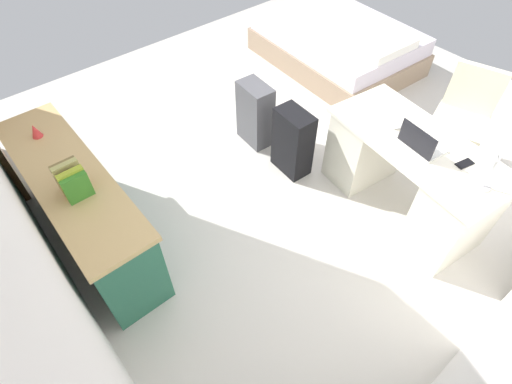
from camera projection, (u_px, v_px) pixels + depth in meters
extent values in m
plane|color=beige|center=(303.00, 154.00, 4.07)|extent=(5.86, 5.86, 0.00)
cube|color=silver|center=(420.00, 144.00, 3.08)|extent=(1.51, 0.84, 0.04)
cube|color=beige|center=(453.00, 217.00, 3.09)|extent=(0.47, 0.64, 0.72)
cube|color=beige|center=(365.00, 145.00, 3.63)|extent=(0.47, 0.64, 0.72)
cylinder|color=black|center=(442.00, 159.00, 4.01)|extent=(0.52, 0.52, 0.04)
cylinder|color=black|center=(449.00, 144.00, 3.86)|extent=(0.06, 0.06, 0.42)
cube|color=beige|center=(458.00, 124.00, 3.67)|extent=(0.58, 0.58, 0.08)
cube|color=beige|center=(475.00, 89.00, 3.59)|extent=(0.44, 0.19, 0.44)
cube|color=#28664C|center=(84.00, 210.00, 3.13)|extent=(1.76, 0.44, 0.72)
cube|color=tan|center=(67.00, 176.00, 2.84)|extent=(1.80, 0.48, 0.04)
cube|color=#225641|center=(139.00, 239.00, 3.14)|extent=(0.67, 0.01, 0.25)
cube|color=#225641|center=(95.00, 182.00, 3.55)|extent=(0.67, 0.01, 0.25)
cube|color=gray|center=(335.00, 51.00, 5.14)|extent=(1.98, 1.51, 0.28)
cube|color=silver|center=(338.00, 34.00, 4.96)|extent=(1.91, 1.44, 0.20)
cube|color=white|center=(383.00, 44.00, 4.49)|extent=(0.52, 0.71, 0.10)
cube|color=black|center=(293.00, 142.00, 3.71)|extent=(0.37, 0.24, 0.65)
cube|color=#4C4C51|center=(255.00, 114.00, 3.98)|extent=(0.37, 0.24, 0.65)
cube|color=silver|center=(423.00, 145.00, 3.03)|extent=(0.34, 0.26, 0.02)
cube|color=black|center=(417.00, 140.00, 2.91)|extent=(0.31, 0.05, 0.19)
ellipsoid|color=white|center=(397.00, 126.00, 3.17)|extent=(0.07, 0.11, 0.03)
cube|color=black|center=(465.00, 164.00, 2.90)|extent=(0.09, 0.15, 0.01)
cylinder|color=silver|center=(482.00, 186.00, 2.75)|extent=(0.11, 0.11, 0.01)
cylinder|color=silver|center=(491.00, 171.00, 2.64)|extent=(0.02, 0.02, 0.28)
cone|color=white|center=(494.00, 151.00, 2.56)|extent=(0.11, 0.11, 0.09)
cube|color=#357A25|center=(78.00, 188.00, 2.61)|extent=(0.04, 0.17, 0.20)
cube|color=#99AA2B|center=(75.00, 183.00, 2.62)|extent=(0.04, 0.17, 0.22)
cube|color=maroon|center=(73.00, 182.00, 2.65)|extent=(0.03, 0.17, 0.19)
cube|color=tan|center=(69.00, 176.00, 2.66)|extent=(0.04, 0.17, 0.22)
cube|color=brown|center=(67.00, 174.00, 2.68)|extent=(0.04, 0.17, 0.21)
cone|color=red|center=(35.00, 131.00, 3.05)|extent=(0.08, 0.08, 0.11)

